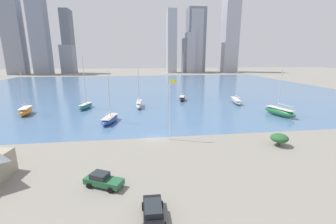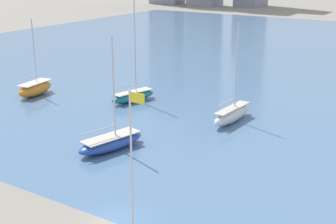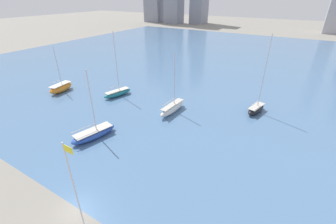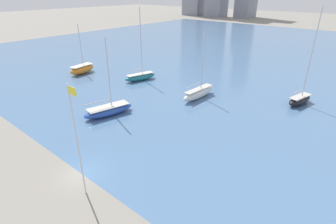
{
  "view_description": "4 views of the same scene",
  "coord_description": "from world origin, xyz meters",
  "px_view_note": "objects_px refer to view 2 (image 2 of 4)",
  "views": [
    {
      "loc": [
        -2.86,
        -40.94,
        15.42
      ],
      "look_at": [
        3.89,
        8.04,
        3.0
      ],
      "focal_mm": 24.0,
      "sensor_mm": 36.0,
      "label": 1
    },
    {
      "loc": [
        20.62,
        -24.58,
        19.32
      ],
      "look_at": [
        -7.0,
        18.81,
        2.67
      ],
      "focal_mm": 50.0,
      "sensor_mm": 36.0,
      "label": 2
    },
    {
      "loc": [
        18.39,
        -10.03,
        22.47
      ],
      "look_at": [
        2.12,
        17.19,
        5.65
      ],
      "focal_mm": 24.0,
      "sensor_mm": 36.0,
      "label": 3
    },
    {
      "loc": [
        22.21,
        -11.65,
        18.44
      ],
      "look_at": [
        0.0,
        14.91,
        2.14
      ],
      "focal_mm": 28.0,
      "sensor_mm": 36.0,
      "label": 4
    }
  ],
  "objects_px": {
    "flag_pole": "(132,164)",
    "sailboat_teal": "(133,95)",
    "sailboat_blue": "(111,142)",
    "sailboat_orange": "(35,88)",
    "sailboat_white": "(232,114)"
  },
  "relations": [
    {
      "from": "flag_pole",
      "to": "sailboat_teal",
      "type": "distance_m",
      "value": 36.07
    },
    {
      "from": "flag_pole",
      "to": "sailboat_blue",
      "type": "xyz_separation_m",
      "value": [
        -12.52,
        12.84,
        -5.36
      ]
    },
    {
      "from": "sailboat_blue",
      "to": "sailboat_orange",
      "type": "height_order",
      "value": "sailboat_blue"
    },
    {
      "from": "sailboat_blue",
      "to": "sailboat_orange",
      "type": "xyz_separation_m",
      "value": [
        -23.13,
        10.48,
        0.24
      ]
    },
    {
      "from": "flag_pole",
      "to": "sailboat_blue",
      "type": "bearing_deg",
      "value": 134.28
    },
    {
      "from": "sailboat_blue",
      "to": "sailboat_orange",
      "type": "distance_m",
      "value": 25.39
    },
    {
      "from": "flag_pole",
      "to": "sailboat_orange",
      "type": "relative_size",
      "value": 1.01
    },
    {
      "from": "sailboat_orange",
      "to": "sailboat_blue",
      "type": "bearing_deg",
      "value": -31.73
    },
    {
      "from": "sailboat_blue",
      "to": "sailboat_teal",
      "type": "bearing_deg",
      "value": 132.91
    },
    {
      "from": "flag_pole",
      "to": "sailboat_teal",
      "type": "relative_size",
      "value": 0.75
    },
    {
      "from": "flag_pole",
      "to": "sailboat_white",
      "type": "height_order",
      "value": "sailboat_white"
    },
    {
      "from": "sailboat_orange",
      "to": "sailboat_teal",
      "type": "bearing_deg",
      "value": 12.96
    },
    {
      "from": "sailboat_white",
      "to": "sailboat_orange",
      "type": "distance_m",
      "value": 30.55
    },
    {
      "from": "flag_pole",
      "to": "sailboat_blue",
      "type": "distance_m",
      "value": 18.71
    },
    {
      "from": "sailboat_orange",
      "to": "flag_pole",
      "type": "bearing_deg",
      "value": -40.54
    }
  ]
}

